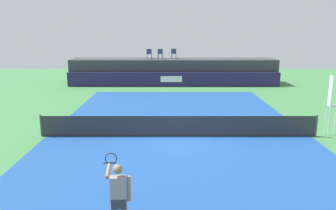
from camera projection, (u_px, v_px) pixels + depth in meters
ground_plane at (177, 119)px, 17.98m from camera, size 48.00×48.00×0.00m
court_inner at (179, 136)px, 15.06m from camera, size 12.00×22.00×0.00m
sponsor_wall at (174, 80)px, 28.09m from camera, size 18.00×0.22×1.20m
spectator_platform at (173, 71)px, 29.74m from camera, size 18.00×2.80×2.20m
spectator_chair_far_left at (149, 53)px, 29.17m from camera, size 0.45×0.45×0.89m
spectator_chair_left at (160, 53)px, 29.14m from camera, size 0.47×0.47×0.89m
spectator_chair_center at (174, 53)px, 29.43m from camera, size 0.46×0.46×0.89m
umpire_chair at (332, 102)px, 14.72m from camera, size 0.50×0.50×2.76m
tennis_net at (179, 126)px, 14.95m from camera, size 12.40×0.02×0.95m
net_post_near at (41, 126)px, 14.95m from camera, size 0.10×0.10×1.00m
net_post_far at (316, 126)px, 14.95m from camera, size 0.10×0.10×1.00m
tennis_player at (118, 197)px, 7.63m from camera, size 0.75×1.13×1.77m
tennis_ball at (285, 126)px, 16.54m from camera, size 0.07×0.07×0.07m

